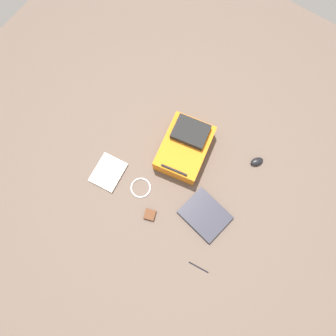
# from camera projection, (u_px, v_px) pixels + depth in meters

# --- Properties ---
(ground_plane) EXTENTS (3.82, 3.82, 0.00)m
(ground_plane) POSITION_uv_depth(u_px,v_px,m) (168.00, 173.00, 2.18)
(ground_plane) COLOR brown
(backpack) EXTENTS (0.40, 0.49, 0.20)m
(backpack) POSITION_uv_depth(u_px,v_px,m) (185.00, 147.00, 2.15)
(backpack) COLOR orange
(backpack) RESTS_ON ground_plane
(laptop) EXTENTS (0.36, 0.31, 0.03)m
(laptop) POSITION_uv_depth(u_px,v_px,m) (205.00, 215.00, 2.09)
(laptop) COLOR #24242C
(laptop) RESTS_ON ground_plane
(book_blue) EXTENTS (0.23, 0.27, 0.02)m
(book_blue) POSITION_uv_depth(u_px,v_px,m) (108.00, 172.00, 2.18)
(book_blue) COLOR silver
(book_blue) RESTS_ON ground_plane
(computer_mouse) EXTENTS (0.11, 0.11, 0.04)m
(computer_mouse) POSITION_uv_depth(u_px,v_px,m) (257.00, 162.00, 2.19)
(computer_mouse) COLOR black
(computer_mouse) RESTS_ON ground_plane
(cable_coil) EXTENTS (0.15, 0.15, 0.01)m
(cable_coil) POSITION_uv_depth(u_px,v_px,m) (141.00, 188.00, 2.15)
(cable_coil) COLOR silver
(cable_coil) RESTS_ON ground_plane
(pen_black) EXTENTS (0.15, 0.03, 0.01)m
(pen_black) POSITION_uv_depth(u_px,v_px,m) (199.00, 267.00, 2.01)
(pen_black) COLOR black
(pen_black) RESTS_ON ground_plane
(earbud_pouch) EXTENTS (0.10, 0.10, 0.03)m
(earbud_pouch) POSITION_uv_depth(u_px,v_px,m) (150.00, 215.00, 2.09)
(earbud_pouch) COLOR #59331E
(earbud_pouch) RESTS_ON ground_plane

